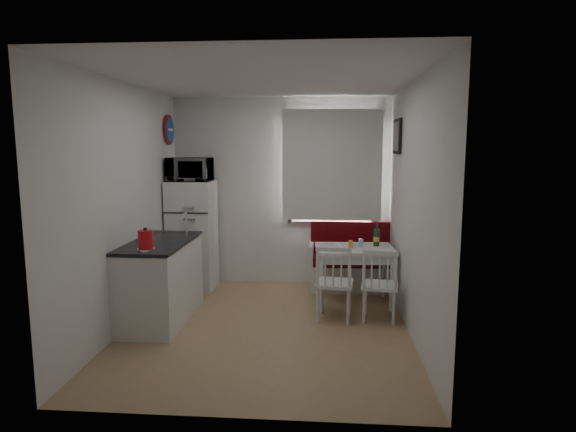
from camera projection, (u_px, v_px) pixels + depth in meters
The scene contains 22 objects.
floor at pixel (267, 327), 5.17m from camera, with size 3.00×3.50×0.02m, color #A58257.
ceiling at pixel (265, 79), 4.80m from camera, with size 3.00×3.50×0.02m, color white.
wall_back at pixel (281, 192), 6.71m from camera, with size 3.00×0.02×2.60m, color white.
wall_front at pixel (234, 240), 3.26m from camera, with size 3.00×0.02×2.60m, color white.
wall_left at pixel (126, 206), 5.10m from camera, with size 0.02×3.50×2.60m, color white.
wall_right at pixel (413, 209), 4.87m from camera, with size 0.02×3.50×2.60m, color white.
window at pixel (332, 169), 6.58m from camera, with size 1.22×0.06×1.47m, color white.
curtain at pixel (332, 165), 6.51m from camera, with size 1.35×0.02×1.50m, color white.
kitchen_counter at pixel (161, 280), 5.35m from camera, with size 0.62×1.32×1.16m.
wall_sign at pixel (169, 130), 6.41m from camera, with size 0.40×0.40×0.03m, color #19479B.
picture_frame at pixel (397, 136), 5.85m from camera, with size 0.04×0.52×0.42m, color black.
bench at pixel (355, 267), 6.54m from camera, with size 1.27×0.49×0.91m.
dining_table at pixel (354, 254), 5.88m from camera, with size 0.98×0.72×0.71m.
chair_left at pixel (335, 275), 5.26m from camera, with size 0.44×0.43×0.46m.
chair_right at pixel (381, 278), 5.23m from camera, with size 0.44×0.42×0.45m.
fridge at pixel (193, 235), 6.54m from camera, with size 0.59×0.59×1.47m, color white.
microwave at pixel (190, 169), 6.36m from camera, with size 0.56×0.38×0.31m, color white.
kettle at pixel (146, 240), 4.74m from camera, with size 0.17×0.17×0.23m, color red.
wine_bottle at pixel (377, 234), 5.93m from camera, with size 0.07×0.07×0.30m, color #164627, non-canonical shape.
drinking_glass_orange at pixel (351, 244), 5.82m from camera, with size 0.06×0.06×0.09m, color orange.
drinking_glass_blue at pixel (361, 243), 5.91m from camera, with size 0.06×0.06×0.10m, color #91C7F6.
plate at pixel (330, 246), 5.91m from camera, with size 0.23×0.23×0.02m, color white.
Camera 1 is at (0.61, -4.91, 1.93)m, focal length 30.00 mm.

